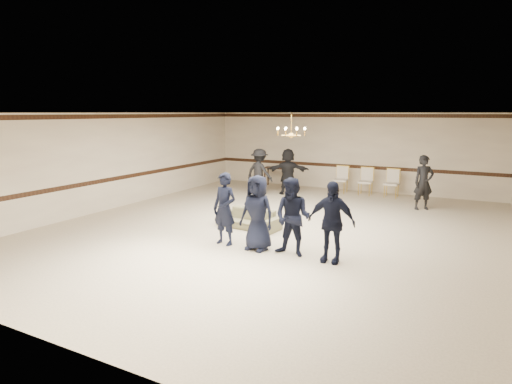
% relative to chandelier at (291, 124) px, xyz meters
% --- Properties ---
extents(room, '(12.01, 14.01, 3.21)m').
position_rel_chandelier_xyz_m(room, '(0.00, -1.00, -1.28)').
color(room, beige).
rests_on(room, ground).
extents(chair_rail, '(12.00, 0.02, 0.14)m').
position_rel_chandelier_xyz_m(chair_rail, '(0.00, 5.99, -1.88)').
color(chair_rail, black).
rests_on(chair_rail, wall_back).
extents(crown_molding, '(12.00, 0.02, 0.14)m').
position_rel_chandelier_xyz_m(crown_molding, '(0.00, 5.99, 0.21)').
color(crown_molding, black).
rests_on(crown_molding, wall_back).
extents(chandelier, '(0.94, 0.94, 0.89)m').
position_rel_chandelier_xyz_m(chandelier, '(0.00, 0.00, 0.00)').
color(chandelier, gold).
rests_on(chandelier, ceiling).
extents(boy_a, '(0.69, 0.50, 1.78)m').
position_rel_chandelier_xyz_m(boy_a, '(-0.49, -2.90, -1.98)').
color(boy_a, black).
rests_on(boy_a, floor).
extents(boy_b, '(0.92, 0.64, 1.78)m').
position_rel_chandelier_xyz_m(boy_b, '(0.41, -2.90, -1.98)').
color(boy_b, black).
rests_on(boy_b, floor).
extents(boy_c, '(0.90, 0.72, 1.78)m').
position_rel_chandelier_xyz_m(boy_c, '(1.31, -2.90, -1.98)').
color(boy_c, black).
rests_on(boy_c, floor).
extents(boy_d, '(1.05, 0.44, 1.78)m').
position_rel_chandelier_xyz_m(boy_d, '(2.21, -2.90, -1.98)').
color(boy_d, black).
rests_on(boy_d, floor).
extents(settee, '(1.87, 0.88, 0.53)m').
position_rel_chandelier_xyz_m(settee, '(-0.70, -1.28, -2.61)').
color(settee, '#666244').
rests_on(settee, floor).
extents(adult_left, '(1.28, 0.89, 1.82)m').
position_rel_chandelier_xyz_m(adult_left, '(-2.70, 3.20, -1.96)').
color(adult_left, black).
rests_on(adult_left, floor).
extents(adult_mid, '(1.76, 1.18, 1.82)m').
position_rel_chandelier_xyz_m(adult_mid, '(-1.80, 3.90, -1.96)').
color(adult_mid, black).
rests_on(adult_mid, floor).
extents(adult_right, '(0.80, 0.73, 1.82)m').
position_rel_chandelier_xyz_m(adult_right, '(3.30, 3.50, -1.96)').
color(adult_right, black).
rests_on(adult_right, floor).
extents(banquet_chair_left, '(0.56, 0.56, 1.06)m').
position_rel_chandelier_xyz_m(banquet_chair_left, '(-0.03, 5.16, -2.34)').
color(banquet_chair_left, beige).
rests_on(banquet_chair_left, floor).
extents(banquet_chair_mid, '(0.55, 0.55, 1.06)m').
position_rel_chandelier_xyz_m(banquet_chair_mid, '(0.97, 5.16, -2.34)').
color(banquet_chair_mid, beige).
rests_on(banquet_chair_mid, floor).
extents(banquet_chair_right, '(0.54, 0.54, 1.06)m').
position_rel_chandelier_xyz_m(banquet_chair_right, '(1.97, 5.16, -2.34)').
color(banquet_chair_right, beige).
rests_on(banquet_chair_right, floor).
extents(console_table, '(1.02, 0.45, 0.85)m').
position_rel_chandelier_xyz_m(console_table, '(-3.03, 5.36, -2.45)').
color(console_table, black).
rests_on(console_table, floor).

